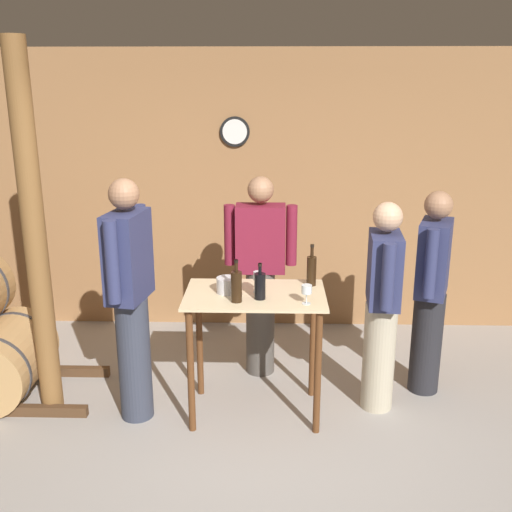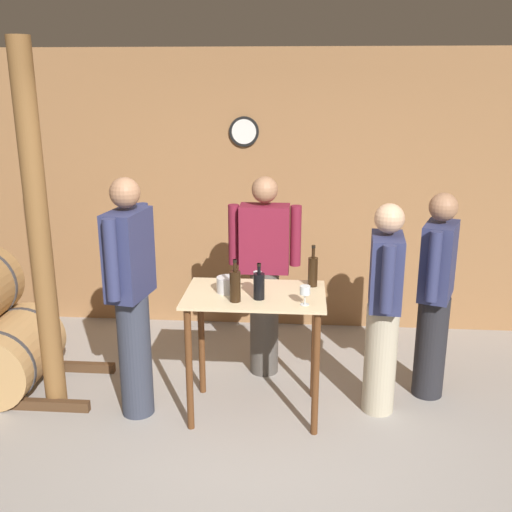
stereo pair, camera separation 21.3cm
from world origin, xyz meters
name	(u,v)px [view 2 (the right image)]	position (x,y,z in m)	size (l,w,h in m)	color
ground_plane	(263,478)	(0.00, 0.00, 0.00)	(14.00, 14.00, 0.00)	#9E9993
back_wall	(281,194)	(0.00, 2.51, 1.35)	(8.40, 0.08, 2.70)	#996B42
tasting_table	(255,321)	(-0.12, 0.79, 0.74)	(1.01, 0.64, 0.95)	beige
wooden_post	(39,235)	(-1.66, 0.78, 1.35)	(0.16, 0.16, 2.70)	brown
wine_bottle_far_left	(235,285)	(-0.24, 0.62, 1.07)	(0.08, 0.08, 0.30)	black
wine_bottle_left	(259,285)	(-0.08, 0.68, 1.05)	(0.08, 0.08, 0.26)	black
wine_bottle_center	(313,271)	(0.30, 0.98, 1.07)	(0.07, 0.07, 0.31)	black
wine_glass_near_left	(257,277)	(-0.10, 0.82, 1.07)	(0.06, 0.06, 0.16)	silver
wine_glass_near_center	(305,291)	(0.24, 0.59, 1.05)	(0.07, 0.07, 0.14)	silver
ice_bucket	(227,285)	(-0.32, 0.80, 1.01)	(0.15, 0.15, 0.11)	silver
person_host	(436,293)	(1.24, 1.16, 0.86)	(0.34, 0.56, 1.63)	#232328
person_visitor_with_scarf	(131,294)	(-0.99, 0.71, 0.95)	(0.29, 0.58, 1.79)	#333847
person_visitor_bearded	(384,306)	(0.81, 0.89, 0.84)	(0.25, 0.59, 1.60)	#B7AD93
person_visitor_near_door	(264,273)	(-0.09, 1.45, 0.89)	(0.59, 0.24, 1.69)	#4C4742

